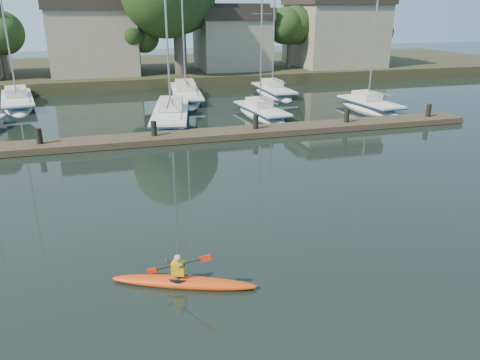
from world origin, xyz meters
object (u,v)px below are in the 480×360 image
object	(u,v)px
sailboat_2	(171,123)
sailboat_3	(261,118)
sailboat_4	(369,111)
sailboat_7	(273,96)
sailboat_6	(186,100)
dock	(207,135)
kayak	(183,280)
sailboat_5	(19,108)

from	to	relation	value
sailboat_2	sailboat_3	world-z (taller)	sailboat_2
sailboat_4	sailboat_7	distance (m)	9.37
sailboat_7	sailboat_6	bearing A→B (deg)	177.61
dock	sailboat_6	bearing A→B (deg)	85.27
kayak	sailboat_7	distance (m)	30.67
dock	sailboat_7	size ratio (longest dim) A/B	2.62
kayak	sailboat_5	xyz separation A→B (m)	(-8.19, 28.71, -0.36)
dock	sailboat_5	xyz separation A→B (m)	(-12.07, 13.79, -0.41)
sailboat_6	sailboat_2	bearing A→B (deg)	-100.69
kayak	sailboat_6	distance (m)	28.65
sailboat_3	sailboat_4	distance (m)	8.51
sailboat_6	sailboat_7	size ratio (longest dim) A/B	1.36
dock	sailboat_2	size ratio (longest dim) A/B	2.04
kayak	sailboat_3	size ratio (longest dim) A/B	0.34
dock	sailboat_3	size ratio (longest dim) A/B	2.88
sailboat_5	sailboat_2	bearing A→B (deg)	-48.07
sailboat_3	sailboat_6	size ratio (longest dim) A/B	0.67
sailboat_4	sailboat_3	bearing A→B (deg)	173.73
kayak	sailboat_6	world-z (taller)	sailboat_6
sailboat_7	sailboat_2	bearing A→B (deg)	-142.60
sailboat_3	sailboat_6	distance (m)	9.15
kayak	dock	xyz separation A→B (m)	(3.88, 14.92, 0.05)
kayak	dock	distance (m)	15.41
dock	sailboat_7	bearing A→B (deg)	55.85
kayak	sailboat_2	distance (m)	20.27
dock	sailboat_6	xyz separation A→B (m)	(1.10, 13.30, -0.41)
dock	sailboat_3	xyz separation A→B (m)	(5.06, 5.05, -0.38)
dock	sailboat_5	size ratio (longest dim) A/B	2.09
sailboat_2	dock	bearing A→B (deg)	-64.67
sailboat_3	sailboat_6	xyz separation A→B (m)	(-3.96, 8.25, -0.03)
sailboat_3	sailboat_5	distance (m)	19.23
sailboat_2	sailboat_4	world-z (taller)	sailboat_2
sailboat_6	sailboat_7	world-z (taller)	sailboat_6
sailboat_2	sailboat_3	xyz separation A→B (m)	(6.39, -0.14, 0.03)
sailboat_7	sailboat_3	bearing A→B (deg)	-115.48
kayak	sailboat_7	bearing A→B (deg)	87.66
sailboat_6	sailboat_7	xyz separation A→B (m)	(7.72, -0.30, 0.01)
dock	sailboat_2	world-z (taller)	sailboat_2
sailboat_5	sailboat_7	xyz separation A→B (m)	(20.89, -0.79, 0.01)
sailboat_2	kayak	bearing A→B (deg)	-86.32
sailboat_2	sailboat_6	size ratio (longest dim) A/B	0.95
sailboat_5	sailboat_3	bearing A→B (deg)	-36.40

